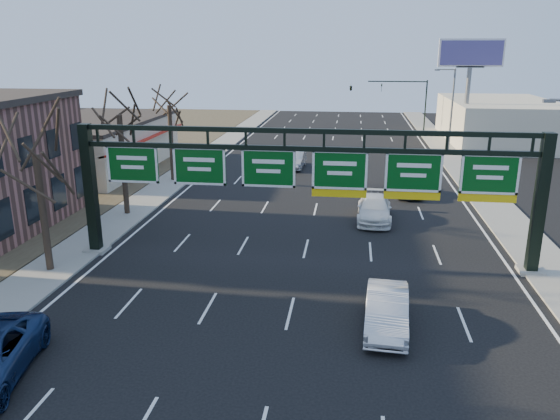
# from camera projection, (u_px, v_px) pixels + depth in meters

# --- Properties ---
(ground) EXTENTS (160.00, 160.00, 0.00)m
(ground) POSITION_uv_depth(u_px,v_px,m) (284.00, 336.00, 21.80)
(ground) COLOR black
(ground) RESTS_ON ground
(sidewalk_left) EXTENTS (3.00, 120.00, 0.12)m
(sidewalk_left) POSITION_uv_depth(u_px,v_px,m) (153.00, 195.00, 42.39)
(sidewalk_left) COLOR gray
(sidewalk_left) RESTS_ON ground
(sidewalk_right) EXTENTS (3.00, 120.00, 0.12)m
(sidewalk_right) POSITION_uv_depth(u_px,v_px,m) (495.00, 207.00, 39.16)
(sidewalk_right) COLOR gray
(sidewalk_right) RESTS_ON ground
(dirt_strip_left) EXTENTS (21.00, 120.00, 0.06)m
(dirt_strip_left) POSITION_uv_depth(u_px,v_px,m) (8.00, 190.00, 43.93)
(dirt_strip_left) COLOR #473D2B
(dirt_strip_left) RESTS_ON ground
(lane_markings) EXTENTS (21.60, 120.00, 0.01)m
(lane_markings) POSITION_uv_depth(u_px,v_px,m) (317.00, 202.00, 40.79)
(lane_markings) COLOR white
(lane_markings) RESTS_ON ground
(sign_gantry) EXTENTS (24.60, 1.20, 7.20)m
(sign_gantry) POSITION_uv_depth(u_px,v_px,m) (307.00, 178.00, 28.05)
(sign_gantry) COLOR black
(sign_gantry) RESTS_ON ground
(cream_strip) EXTENTS (10.90, 18.40, 4.70)m
(cream_strip) POSITION_uv_depth(u_px,v_px,m) (97.00, 144.00, 51.37)
(cream_strip) COLOR #BFB59E
(cream_strip) RESTS_ON ground
(building_right_distant) EXTENTS (12.00, 20.00, 5.00)m
(building_right_distant) POSITION_uv_depth(u_px,v_px,m) (499.00, 121.00, 66.05)
(building_right_distant) COLOR #BFB59E
(building_right_distant) RESTS_ON ground
(tree_gantry) EXTENTS (3.60, 3.60, 8.48)m
(tree_gantry) POSITION_uv_depth(u_px,v_px,m) (33.00, 134.00, 26.12)
(tree_gantry) COLOR black
(tree_gantry) RESTS_ON sidewalk_left
(tree_mid) EXTENTS (3.60, 3.60, 9.24)m
(tree_mid) POSITION_uv_depth(u_px,v_px,m) (118.00, 99.00, 35.41)
(tree_mid) COLOR black
(tree_mid) RESTS_ON sidewalk_left
(tree_far) EXTENTS (3.60, 3.60, 8.86)m
(tree_far) POSITION_uv_depth(u_px,v_px,m) (168.00, 93.00, 45.01)
(tree_far) COLOR black
(tree_far) RESTS_ON sidewalk_left
(streetlight_far) EXTENTS (2.15, 0.22, 9.00)m
(streetlight_far) POSITION_uv_depth(u_px,v_px,m) (451.00, 107.00, 56.76)
(streetlight_far) COLOR slate
(streetlight_far) RESTS_ON sidewalk_right
(billboard_right) EXTENTS (7.00, 0.50, 12.00)m
(billboard_right) POSITION_uv_depth(u_px,v_px,m) (470.00, 66.00, 60.04)
(billboard_right) COLOR slate
(billboard_right) RESTS_ON ground
(traffic_signal_mast) EXTENTS (10.16, 0.54, 7.00)m
(traffic_signal_mast) POSITION_uv_depth(u_px,v_px,m) (379.00, 91.00, 71.75)
(traffic_signal_mast) COLOR black
(traffic_signal_mast) RESTS_ON ground
(car_silver_sedan) EXTENTS (1.96, 4.90, 1.58)m
(car_silver_sedan) POSITION_uv_depth(u_px,v_px,m) (387.00, 310.00, 22.24)
(car_silver_sedan) COLOR silver
(car_silver_sedan) RESTS_ON ground
(car_white_wagon) EXTENTS (2.37, 5.47, 1.57)m
(car_white_wagon) POSITION_uv_depth(u_px,v_px,m) (374.00, 209.00, 36.25)
(car_white_wagon) COLOR white
(car_white_wagon) RESTS_ON ground
(car_grey_far) EXTENTS (2.73, 5.01, 1.62)m
(car_grey_far) POSITION_uv_depth(u_px,v_px,m) (405.00, 185.00, 42.51)
(car_grey_far) COLOR #3F4144
(car_grey_far) RESTS_ON ground
(car_silver_distant) EXTENTS (1.81, 4.77, 1.55)m
(car_silver_distant) POSITION_uv_depth(u_px,v_px,m) (295.00, 160.00, 52.03)
(car_silver_distant) COLOR #A3A4A7
(car_silver_distant) RESTS_ON ground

